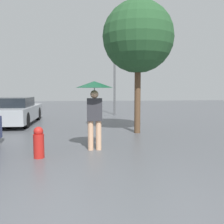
# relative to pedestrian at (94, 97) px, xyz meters

# --- Properties ---
(ground_plane) EXTENTS (60.00, 60.00, 0.00)m
(ground_plane) POSITION_rel_pedestrian_xyz_m (-0.11, -3.44, -1.35)
(ground_plane) COLOR #4C4F54
(pedestrian) EXTENTS (0.93, 0.93, 1.74)m
(pedestrian) POSITION_rel_pedestrian_xyz_m (0.00, 0.00, 0.00)
(pedestrian) COLOR tan
(pedestrian) RESTS_ON ground_plane
(parked_car_farthest) EXTENTS (1.74, 4.27, 1.18)m
(parked_car_farthest) POSITION_rel_pedestrian_xyz_m (-3.31, 5.18, -0.78)
(parked_car_farthest) COLOR #9EA3A8
(parked_car_farthest) RESTS_ON ground_plane
(tree) EXTENTS (2.44, 2.44, 4.54)m
(tree) POSITION_rel_pedestrian_xyz_m (1.61, 2.33, 1.95)
(tree) COLOR brown
(tree) RESTS_ON ground_plane
(street_lamp) EXTENTS (0.28, 0.28, 4.45)m
(street_lamp) POSITION_rel_pedestrian_xyz_m (1.62, 8.74, 1.33)
(street_lamp) COLOR #515456
(street_lamp) RESTS_ON ground_plane
(fire_hydrant) EXTENTS (0.24, 0.24, 0.71)m
(fire_hydrant) POSITION_rel_pedestrian_xyz_m (-1.28, -0.59, -1.00)
(fire_hydrant) COLOR #B21E19
(fire_hydrant) RESTS_ON ground_plane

